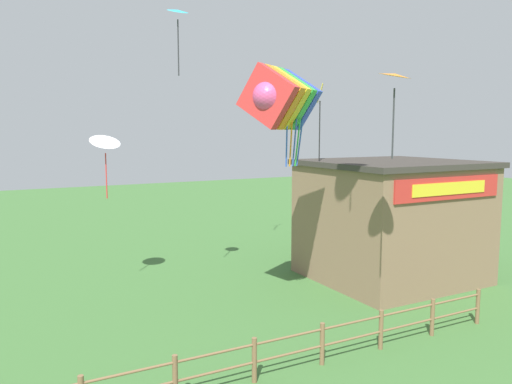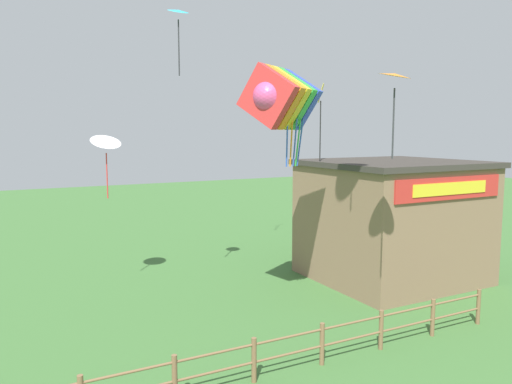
% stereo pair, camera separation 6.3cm
% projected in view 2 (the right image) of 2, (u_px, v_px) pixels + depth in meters
% --- Properties ---
extents(wooden_fence, '(15.68, 0.14, 1.25)m').
position_uv_depth(wooden_fence, '(289.00, 349.00, 13.89)').
color(wooden_fence, brown).
rests_on(wooden_fence, ground_plane).
extents(seaside_building, '(7.06, 6.61, 5.43)m').
position_uv_depth(seaside_building, '(392.00, 220.00, 22.81)').
color(seaside_building, '#84664C').
rests_on(seaside_building, ground_plane).
extents(kite_rainbow_parafoil, '(3.65, 3.43, 3.57)m').
position_uv_depth(kite_rainbow_parafoil, '(281.00, 98.00, 17.68)').
color(kite_rainbow_parafoil, '#E54C8C').
extents(kite_orange_delta, '(1.24, 1.23, 2.55)m').
position_uv_depth(kite_orange_delta, '(395.00, 78.00, 14.37)').
color(kite_orange_delta, orange).
extents(kite_cyan_delta, '(0.84, 0.81, 2.59)m').
position_uv_depth(kite_cyan_delta, '(178.00, 15.00, 18.95)').
color(kite_cyan_delta, '#2DB2C6').
extents(kite_white_delta, '(1.42, 1.35, 2.72)m').
position_uv_depth(kite_white_delta, '(106.00, 142.00, 20.59)').
color(kite_white_delta, white).
extents(kite_yellow_diamond, '(0.57, 0.63, 3.45)m').
position_uv_depth(kite_yellow_diamond, '(321.00, 109.00, 21.82)').
color(kite_yellow_diamond, yellow).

